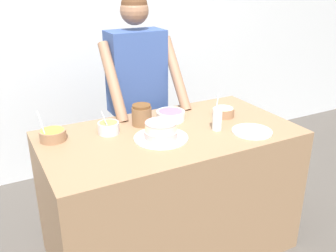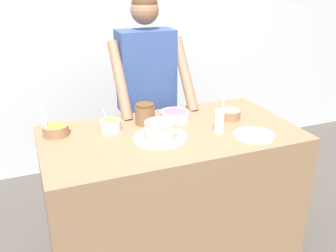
% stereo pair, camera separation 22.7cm
% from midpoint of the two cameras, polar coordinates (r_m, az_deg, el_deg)
% --- Properties ---
extents(wall_back, '(10.00, 0.05, 2.60)m').
position_cam_midpoint_polar(wall_back, '(3.59, -6.83, 13.87)').
color(wall_back, silver).
rests_on(wall_back, ground_plane).
extents(counter, '(1.60, 0.85, 0.89)m').
position_cam_midpoint_polar(counter, '(2.55, 3.05, -10.23)').
color(counter, '#8C6B4C').
rests_on(counter, ground_plane).
extents(person_baker, '(0.57, 0.48, 1.70)m').
position_cam_midpoint_polar(person_baker, '(2.87, -0.99, 6.19)').
color(person_baker, '#2D2D38').
rests_on(person_baker, ground_plane).
extents(cake, '(0.33, 0.33, 0.11)m').
position_cam_midpoint_polar(cake, '(2.24, 1.70, -0.89)').
color(cake, silver).
rests_on(cake, counter).
extents(frosting_bowl_white, '(0.15, 0.15, 0.15)m').
position_cam_midpoint_polar(frosting_bowl_white, '(2.60, 11.83, 1.78)').
color(frosting_bowl_white, '#936B4C').
rests_on(frosting_bowl_white, counter).
extents(frosting_bowl_olive, '(0.13, 0.13, 0.16)m').
position_cam_midpoint_polar(frosting_bowl_olive, '(2.36, -6.05, 0.10)').
color(frosting_bowl_olive, silver).
rests_on(frosting_bowl_olive, counter).
extents(frosting_bowl_orange, '(0.16, 0.16, 0.19)m').
position_cam_midpoint_polar(frosting_bowl_orange, '(2.35, -14.14, -0.62)').
color(frosting_bowl_orange, '#936B4C').
rests_on(frosting_bowl_orange, counter).
extents(frosting_bowl_purple, '(0.19, 0.19, 0.06)m').
position_cam_midpoint_polar(frosting_bowl_purple, '(2.52, 3.62, 1.60)').
color(frosting_bowl_purple, white).
rests_on(frosting_bowl_purple, counter).
extents(drinking_glass, '(0.06, 0.06, 0.14)m').
position_cam_midpoint_polar(drinking_glass, '(2.36, 10.55, 0.69)').
color(drinking_glass, silver).
rests_on(drinking_glass, counter).
extents(ceramic_plate, '(0.25, 0.25, 0.01)m').
position_cam_midpoint_polar(ceramic_plate, '(2.37, 15.71, -1.40)').
color(ceramic_plate, silver).
rests_on(ceramic_plate, counter).
extents(stoneware_jar, '(0.13, 0.13, 0.14)m').
position_cam_midpoint_polar(stoneware_jar, '(2.45, -0.89, 1.79)').
color(stoneware_jar, brown).
rests_on(stoneware_jar, counter).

